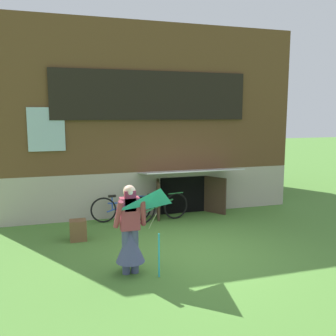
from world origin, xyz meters
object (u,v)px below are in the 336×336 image
at_px(bicycle_green, 160,207).
at_px(wooden_crate, 78,230).
at_px(kite, 161,211).
at_px(person, 130,237).
at_px(bicycle_blue, 121,209).

height_order(bicycle_green, wooden_crate, bicycle_green).
xyz_separation_m(kite, wooden_crate, (-1.22, 2.58, -1.03)).
bearing_deg(kite, person, 128.99).
xyz_separation_m(bicycle_green, wooden_crate, (-2.17, -0.91, -0.14)).
relative_size(person, wooden_crate, 3.42).
bearing_deg(person, bicycle_blue, 72.04).
xyz_separation_m(person, bicycle_green, (1.37, 2.98, -0.31)).
bearing_deg(bicycle_green, bicycle_blue, 155.18).
relative_size(bicycle_green, bicycle_blue, 1.05).
bearing_deg(wooden_crate, kite, -64.82).
distance_m(bicycle_blue, wooden_crate, 1.66).
bearing_deg(bicycle_blue, bicycle_green, -7.59).
distance_m(person, bicycle_blue, 3.27).
height_order(kite, bicycle_green, kite).
distance_m(bicycle_green, bicycle_blue, 1.02).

